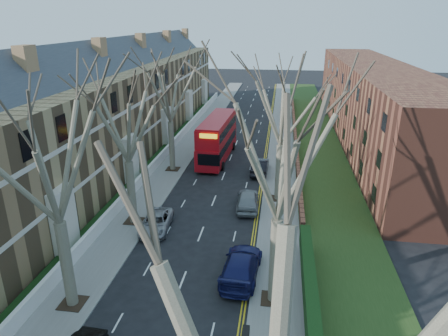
% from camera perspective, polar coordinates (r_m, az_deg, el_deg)
% --- Properties ---
extents(pavement_left, '(3.00, 102.00, 0.12)m').
position_cam_1_polar(pavement_left, '(53.87, -4.58, 3.93)').
color(pavement_left, slate).
rests_on(pavement_left, ground).
extents(pavement_right, '(3.00, 102.00, 0.12)m').
position_cam_1_polar(pavement_right, '(52.61, 8.31, 3.36)').
color(pavement_right, slate).
rests_on(pavement_right, ground).
extents(terrace_left, '(9.70, 78.00, 13.60)m').
position_cam_1_polar(terrace_left, '(47.51, -16.03, 7.74)').
color(terrace_left, olive).
rests_on(terrace_left, ground).
extents(flats_right, '(13.97, 54.00, 10.00)m').
position_cam_1_polar(flats_right, '(56.56, 20.41, 8.65)').
color(flats_right, brown).
rests_on(flats_right, ground).
extents(front_wall_left, '(0.30, 78.00, 1.00)m').
position_cam_1_polar(front_wall_left, '(46.74, -8.70, 1.84)').
color(front_wall_left, white).
rests_on(front_wall_left, ground).
extents(grass_verge_right, '(6.00, 102.00, 0.06)m').
position_cam_1_polar(grass_verge_right, '(52.81, 13.20, 3.19)').
color(grass_verge_right, '#233C16').
rests_on(grass_verge_right, ground).
extents(tree_left_mid, '(10.50, 10.50, 14.71)m').
position_cam_1_polar(tree_left_mid, '(21.48, -23.93, 2.77)').
color(tree_left_mid, brown).
rests_on(tree_left_mid, ground).
extents(tree_left_far, '(10.15, 10.15, 14.22)m').
position_cam_1_polar(tree_left_far, '(30.19, -14.09, 8.07)').
color(tree_left_far, brown).
rests_on(tree_left_far, ground).
extents(tree_left_dist, '(10.50, 10.50, 14.71)m').
position_cam_1_polar(tree_left_dist, '(41.31, -7.92, 12.19)').
color(tree_left_dist, brown).
rests_on(tree_left_dist, ground).
extents(tree_right_mid, '(10.50, 10.50, 14.71)m').
position_cam_1_polar(tree_right_mid, '(20.18, 8.17, 3.31)').
color(tree_right_mid, brown).
rests_on(tree_right_mid, ground).
extents(tree_right_far, '(10.15, 10.15, 14.22)m').
position_cam_1_polar(tree_right_far, '(33.87, 8.38, 9.79)').
color(tree_right_far, brown).
rests_on(tree_right_far, ground).
extents(double_decker_bus, '(3.26, 11.51, 4.76)m').
position_cam_1_polar(double_decker_bus, '(46.24, -0.96, 4.12)').
color(double_decker_bus, '#A20B13').
rests_on(double_decker_bus, ground).
extents(car_left_far, '(2.41, 4.70, 1.27)m').
position_cam_1_polar(car_left_far, '(31.69, -9.66, -7.65)').
color(car_left_far, gray).
rests_on(car_left_far, ground).
extents(car_right_near, '(2.58, 5.61, 1.59)m').
position_cam_1_polar(car_right_near, '(26.04, 2.48, -13.75)').
color(car_right_near, '#16184E').
rests_on(car_right_near, ground).
extents(car_right_mid, '(2.15, 4.79, 1.60)m').
position_cam_1_polar(car_right_mid, '(34.60, 3.41, -4.54)').
color(car_right_mid, gray).
rests_on(car_right_mid, ground).
extents(car_right_far, '(1.77, 4.83, 1.58)m').
position_cam_1_polar(car_right_far, '(42.42, 5.15, 0.27)').
color(car_right_far, black).
rests_on(car_right_far, ground).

